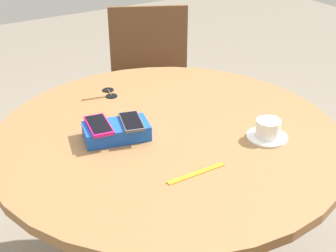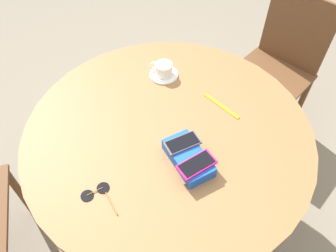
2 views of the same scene
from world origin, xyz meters
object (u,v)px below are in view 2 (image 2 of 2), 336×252
at_px(phone_magenta, 197,165).
at_px(round_table, 168,143).
at_px(phone_box, 188,158).
at_px(saucer, 164,75).
at_px(chair_far_side, 276,69).
at_px(phone_gray, 183,143).
at_px(sunglasses, 97,193).
at_px(coffee_cup, 163,69).
at_px(lanyard_strap, 221,106).

bearing_deg(phone_magenta, round_table, -16.45).
height_order(round_table, phone_box, phone_box).
distance_m(saucer, chair_far_side, 0.79).
relative_size(phone_magenta, phone_gray, 1.03).
bearing_deg(phone_gray, round_table, -16.39).
distance_m(phone_gray, chair_far_side, 1.02).
height_order(phone_magenta, sunglasses, phone_magenta).
xyz_separation_m(round_table, coffee_cup, (0.25, -0.20, 0.12)).
bearing_deg(chair_far_side, sunglasses, 94.97).
height_order(phone_magenta, saucer, phone_magenta).
relative_size(phone_magenta, saucer, 1.10).
height_order(phone_box, coffee_cup, coffee_cup).
distance_m(phone_gray, saucer, 0.43).
bearing_deg(round_table, coffee_cup, -38.73).
xyz_separation_m(round_table, phone_gray, (-0.11, 0.03, 0.14)).
bearing_deg(phone_gray, saucer, -33.00).
bearing_deg(phone_box, phone_magenta, 164.73).
height_order(phone_box, lanyard_strap, phone_box).
distance_m(coffee_cup, chair_far_side, 0.80).
distance_m(phone_box, chair_far_side, 1.04).
bearing_deg(saucer, lanyard_strap, -171.06).
xyz_separation_m(phone_gray, sunglasses, (0.07, 0.33, -0.05)).
relative_size(coffee_cup, chair_far_side, 0.12).
bearing_deg(phone_box, round_table, -16.83).
xyz_separation_m(phone_magenta, sunglasses, (0.17, 0.30, -0.05)).
distance_m(phone_box, lanyard_strap, 0.32).
height_order(phone_magenta, chair_far_side, chair_far_side).
height_order(phone_box, sunglasses, phone_box).
height_order(round_table, sunglasses, sunglasses).
relative_size(saucer, chair_far_side, 0.15).
relative_size(saucer, sunglasses, 0.89).
height_order(lanyard_strap, chair_far_side, chair_far_side).
xyz_separation_m(phone_magenta, saucer, (0.46, -0.26, -0.05)).
distance_m(round_table, phone_box, 0.20).
xyz_separation_m(saucer, lanyard_strap, (-0.30, -0.05, -0.00)).
relative_size(phone_gray, coffee_cup, 1.34).
height_order(round_table, coffee_cup, coffee_cup).
xyz_separation_m(phone_magenta, coffee_cup, (0.46, -0.26, -0.02)).
bearing_deg(phone_magenta, phone_gray, -16.53).
relative_size(round_table, sunglasses, 7.75).
distance_m(phone_box, coffee_cup, 0.48).
xyz_separation_m(coffee_cup, lanyard_strap, (-0.31, -0.05, -0.04)).
xyz_separation_m(round_table, chair_far_side, (0.07, -0.92, -0.18)).
relative_size(phone_box, lanyard_strap, 1.19).
relative_size(phone_gray, saucer, 1.07).
height_order(phone_gray, lanyard_strap, phone_gray).
xyz_separation_m(round_table, lanyard_strap, (-0.06, -0.25, 0.09)).
bearing_deg(sunglasses, phone_box, -110.29).
distance_m(sunglasses, chair_far_side, 1.32).
relative_size(sunglasses, chair_far_side, 0.17).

